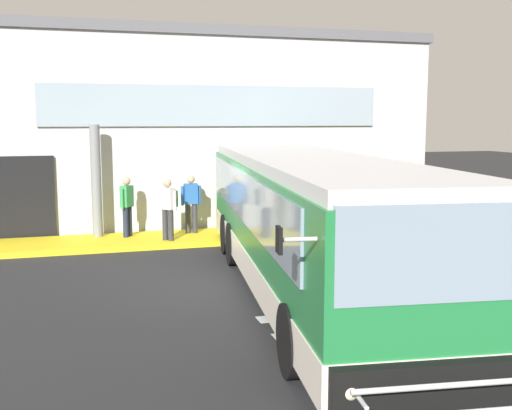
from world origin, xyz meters
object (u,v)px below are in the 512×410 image
at_px(passenger_near_column, 127,204).
at_px(passenger_by_doorway, 168,205).
at_px(entry_support_column, 96,181).
at_px(passenger_at_curb_edge, 191,201).
at_px(bus_main_foreground, 310,226).

relative_size(passenger_near_column, passenger_by_doorway, 1.00).
xyz_separation_m(entry_support_column, passenger_at_curb_edge, (2.61, -0.22, -0.63)).
bearing_deg(passenger_by_doorway, entry_support_column, 149.10).
bearing_deg(passenger_by_doorway, bus_main_foreground, -69.60).
bearing_deg(bus_main_foreground, passenger_near_column, 116.05).
height_order(bus_main_foreground, passenger_at_curb_edge, bus_main_foreground).
bearing_deg(passenger_near_column, bus_main_foreground, -63.95).
distance_m(passenger_near_column, passenger_by_doorway, 1.32).
height_order(passenger_by_doorway, passenger_at_curb_edge, same).
distance_m(entry_support_column, passenger_by_doorway, 2.21).
height_order(entry_support_column, passenger_at_curb_edge, entry_support_column).
bearing_deg(entry_support_column, passenger_near_column, -18.39).
bearing_deg(entry_support_column, passenger_at_curb_edge, -4.79).
bearing_deg(passenger_by_doorway, passenger_near_column, 141.16).
relative_size(bus_main_foreground, passenger_near_column, 7.25).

